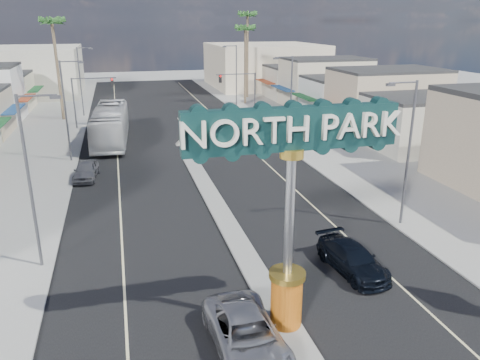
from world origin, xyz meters
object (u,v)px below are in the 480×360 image
gateway_sign (290,195)px  palm_left_far (52,27)px  streetlight_r_far (235,74)px  streetlight_r_mid (290,97)px  palm_right_mid (245,32)px  streetlight_r_near (407,147)px  suv_right (352,259)px  streetlight_l_near (32,175)px  city_bus (110,125)px  car_parked_left (86,170)px  palm_right_far (248,20)px  suv_left (246,334)px  traffic_signal_right (241,87)px  car_parked_right (251,138)px  streetlight_l_mid (67,106)px  traffic_signal_left (89,92)px  streetlight_l_far (81,78)px

gateway_sign → palm_left_far: palm_left_far is taller
gateway_sign → streetlight_r_far: 51.10m
streetlight_r_mid → palm_right_mid: 26.71m
streetlight_r_near → suv_right: bearing=-140.9°
streetlight_r_far → streetlight_r_mid: bearing=-90.0°
streetlight_l_near → streetlight_r_mid: size_ratio=1.00×
streetlight_l_near → palm_left_far: palm_left_far is taller
streetlight_r_far → city_bus: streetlight_r_far is taller
city_bus → car_parked_left: bearing=-95.9°
streetlight_r_near → palm_right_far: (4.57, 52.00, 7.32)m
suv_left → streetlight_r_near: bearing=34.2°
car_parked_left → city_bus: city_bus is taller
streetlight_l_near → city_bus: 26.89m
traffic_signal_right → streetlight_l_near: size_ratio=0.67×
palm_right_mid → palm_left_far: bearing=-167.0°
streetlight_l_near → palm_left_far: size_ratio=0.69×
streetlight_r_far → palm_right_far: bearing=65.5°
car_parked_right → suv_left: bearing=-103.8°
gateway_sign → streetlight_r_far: size_ratio=1.02×
streetlight_r_near → suv_left: bearing=-143.9°
car_parked_left → car_parked_right: (15.93, 7.09, 0.02)m
palm_left_far → suv_right: size_ratio=2.71×
streetlight_l_near → suv_right: (15.31, -4.51, -4.36)m
streetlight_l_near → car_parked_right: size_ratio=1.96×
streetlight_r_far → palm_left_far: size_ratio=0.69×
palm_right_mid → palm_right_far: (2.00, 6.00, 1.78)m
streetlight_l_near → streetlight_l_mid: bearing=90.0°
palm_right_mid → car_parked_left: size_ratio=2.81×
car_parked_left → city_bus: bearing=86.7°
traffic_signal_left → suv_left: traffic_signal_left is taller
gateway_sign → palm_right_mid: size_ratio=0.76×
streetlight_r_mid → palm_left_far: palm_left_far is taller
streetlight_r_far → city_bus: bearing=-138.3°
streetlight_l_near → palm_right_far: palm_right_far is taller
gateway_sign → car_parked_left: 24.78m
streetlight_l_near → suv_right: streetlight_l_near is taller
traffic_signal_left → streetlight_l_far: 8.14m
traffic_signal_left → car_parked_right: bearing=-37.6°
palm_right_far → streetlight_l_near: bearing=-116.1°
palm_left_far → palm_right_mid: size_ratio=1.08×
traffic_signal_left → traffic_signal_right: (18.37, 0.00, 0.00)m
traffic_signal_right → streetlight_l_mid: streetlight_l_mid is taller
palm_left_far → suv_left: size_ratio=2.38×
palm_right_mid → suv_left: 57.91m
palm_right_mid → city_bus: bearing=-135.7°
car_parked_right → car_parked_left: bearing=-153.6°
streetlight_r_near → streetlight_r_far: 42.00m
streetlight_l_mid → palm_left_far: (-2.57, 20.00, 6.43)m
traffic_signal_right → car_parked_left: traffic_signal_right is taller
car_parked_right → palm_right_far: bearing=77.5°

